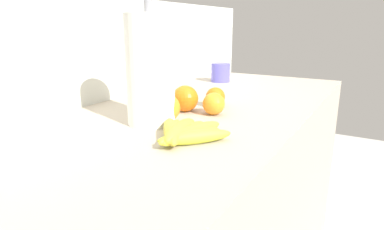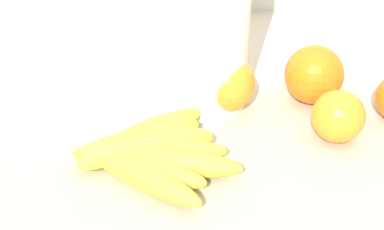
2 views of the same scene
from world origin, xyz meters
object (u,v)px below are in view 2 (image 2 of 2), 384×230
at_px(orange_center, 338,116).
at_px(orange_far_right, 314,75).
at_px(orange_back_left, 226,82).
at_px(paper_towel_roll, 201,2).
at_px(banana_bunch, 146,153).

distance_m(orange_center, orange_far_right, 0.09).
distance_m(orange_back_left, paper_towel_roll, 0.11).
bearing_deg(banana_bunch, orange_back_left, 49.48).
xyz_separation_m(orange_back_left, paper_towel_roll, (-0.03, 0.02, 0.11)).
xyz_separation_m(banana_bunch, orange_far_right, (0.23, 0.14, 0.02)).
relative_size(banana_bunch, orange_back_left, 2.63).
bearing_deg(orange_center, orange_back_left, 147.64).
xyz_separation_m(orange_center, orange_far_right, (-0.01, 0.09, 0.01)).
bearing_deg(orange_center, orange_far_right, 95.73).
bearing_deg(orange_far_right, orange_back_left, -175.16).
relative_size(banana_bunch, orange_far_right, 2.53).
bearing_deg(paper_towel_roll, orange_far_right, -4.46).
bearing_deg(orange_far_right, paper_towel_roll, 175.54).
height_order(banana_bunch, paper_towel_roll, paper_towel_roll).
relative_size(orange_far_right, orange_back_left, 1.04).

